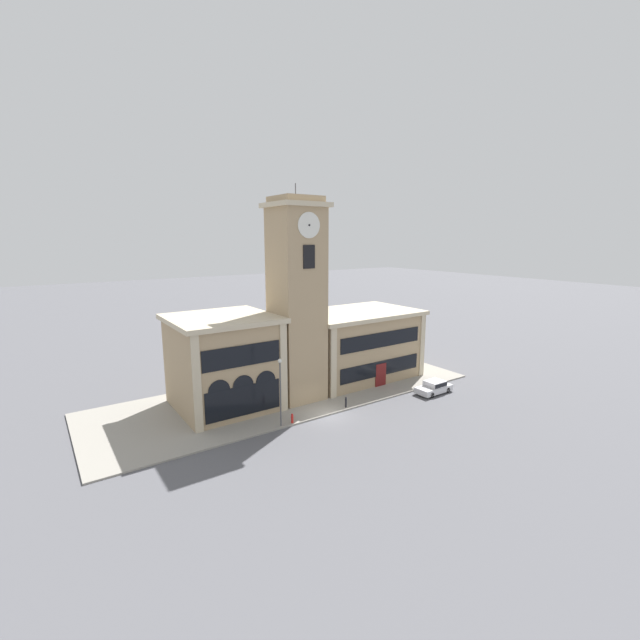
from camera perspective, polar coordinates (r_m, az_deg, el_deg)
The scene contains 9 objects.
ground_plane at distance 41.19m, azimuth 1.08°, elevation -12.67°, with size 300.00×300.00×0.00m, color #56565B.
sidewalk_kerb at distance 46.66m, azimuth -4.04°, elevation -9.70°, with size 40.77×14.12×0.15m.
clock_tower at distance 42.77m, azimuth -3.13°, elevation 2.50°, with size 5.24×5.24×21.57m.
town_hall_left_wing at distance 42.79m, azimuth -12.73°, elevation -5.49°, with size 9.71×9.63×9.13m.
town_hall_right_wing at distance 51.12m, azimuth 4.77°, elevation -3.22°, with size 14.51×9.63×8.02m.
parked_car_near at distance 48.20m, azimuth 14.97°, elevation -8.58°, with size 4.21×1.94×1.35m.
street_lamp at distance 37.56m, azimuth -5.33°, elevation -8.32°, with size 0.36×0.36×6.12m.
bollard at distance 42.62m, azimuth 3.47°, elevation -10.88°, with size 0.18×0.18×1.06m.
fire_hydrant at distance 39.35m, azimuth -3.73°, elevation -12.95°, with size 0.22×0.22×0.87m.
Camera 1 is at (-22.00, -30.68, 16.45)m, focal length 24.00 mm.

